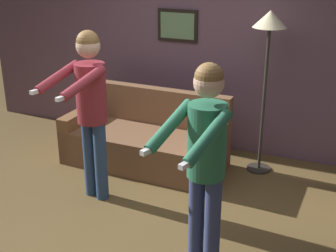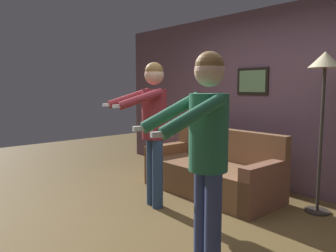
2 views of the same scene
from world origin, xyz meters
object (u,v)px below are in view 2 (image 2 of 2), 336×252
Objects in this scene: couch at (212,173)px; person_standing_left at (153,120)px; person_standing_right at (206,142)px; torchiere_lamp at (324,76)px.

couch is 1.09× the size of person_standing_left.
person_standing_left is at bearing 156.05° from person_standing_right.
couch is at bearing 129.00° from person_standing_right.
couch is 1.25m from person_standing_left.
couch is at bearing 81.69° from person_standing_left.
person_standing_right is at bearing -51.00° from couch.
person_standing_left is at bearing -98.31° from couch.
person_standing_right reaches higher than couch.
person_standing_left is (-1.44, -1.31, -0.51)m from torchiere_lamp.
person_standing_left reaches higher than person_standing_right.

